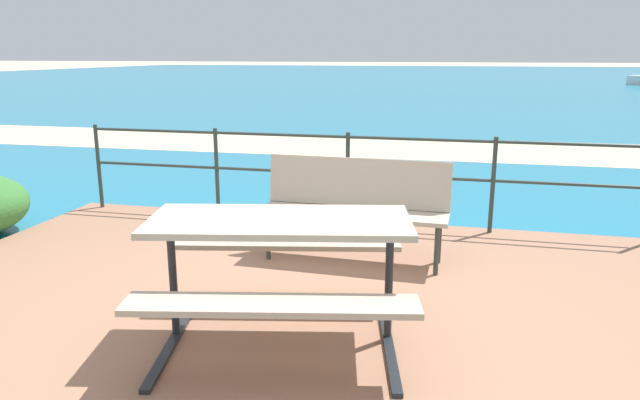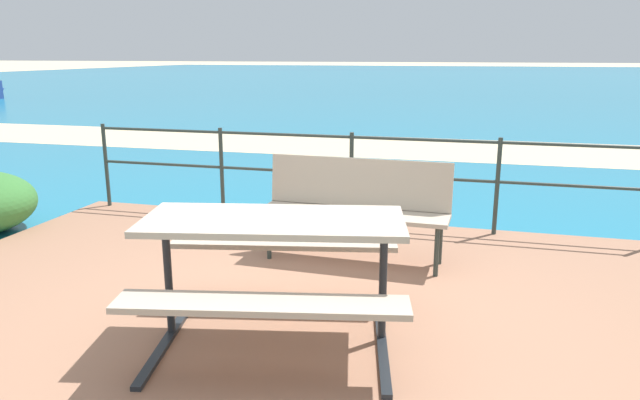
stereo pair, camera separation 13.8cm
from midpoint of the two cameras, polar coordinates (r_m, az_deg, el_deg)
The scene contains 7 objects.
ground_plane at distance 4.10m, azimuth -3.36°, elevation -12.48°, with size 240.00×240.00×0.00m, color beige.
patio_paving at distance 4.08m, azimuth -3.36°, elevation -12.11°, with size 6.40×5.20×0.06m, color #996B51.
sea_water at distance 43.53m, azimuth 13.65°, elevation 11.31°, with size 90.00×90.00×0.01m, color teal.
beach_strip at distance 11.83m, azimuth 9.11°, elevation 5.05°, with size 54.00×2.82×0.01m, color beige.
picnic_table at distance 3.63m, azimuth -3.41°, elevation -4.76°, with size 1.82×1.61×0.80m.
park_bench at distance 5.10m, azimuth 4.31°, elevation -0.04°, with size 1.63×0.47×0.88m.
railing_fence at distance 6.15m, azimuth 3.72°, elevation 3.33°, with size 5.94×0.04×0.98m.
Camera 2 is at (1.24, -3.46, 1.83)m, focal length 32.90 mm.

